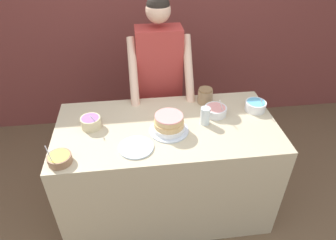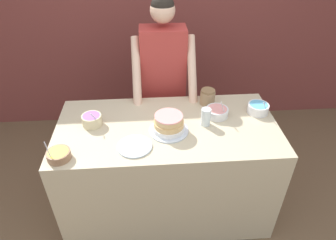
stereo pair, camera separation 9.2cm
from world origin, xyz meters
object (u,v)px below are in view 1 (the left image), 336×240
(person_baker, at_px, (159,73))
(frosting_bowl_purple, at_px, (91,122))
(drinking_glass, at_px, (205,116))
(frosting_bowl_yellow, at_px, (60,159))
(frosting_bowl_pink, at_px, (215,110))
(stoneware_jar, at_px, (205,96))
(ceramic_plate, at_px, (136,147))
(frosting_bowl_blue, at_px, (255,106))
(cake, at_px, (169,124))

(person_baker, distance_m, frosting_bowl_purple, 0.84)
(drinking_glass, bearing_deg, frosting_bowl_yellow, -163.57)
(frosting_bowl_pink, distance_m, stoneware_jar, 0.19)
(frosting_bowl_purple, relative_size, stoneware_jar, 1.14)
(drinking_glass, height_order, ceramic_plate, drinking_glass)
(person_baker, height_order, ceramic_plate, person_baker)
(person_baker, distance_m, ceramic_plate, 0.93)
(drinking_glass, distance_m, ceramic_plate, 0.59)
(frosting_bowl_blue, bearing_deg, cake, -165.36)
(frosting_bowl_purple, height_order, drinking_glass, frosting_bowl_purple)
(frosting_bowl_blue, bearing_deg, stoneware_jar, 156.92)
(frosting_bowl_yellow, distance_m, stoneware_jar, 1.26)
(frosting_bowl_pink, bearing_deg, frosting_bowl_yellow, -160.21)
(frosting_bowl_yellow, relative_size, frosting_bowl_blue, 0.96)
(frosting_bowl_purple, height_order, stoneware_jar, frosting_bowl_purple)
(frosting_bowl_pink, relative_size, drinking_glass, 1.29)
(cake, relative_size, frosting_bowl_pink, 1.65)
(frosting_bowl_blue, xyz_separation_m, stoneware_jar, (-0.39, 0.16, 0.02))
(frosting_bowl_purple, relative_size, frosting_bowl_blue, 0.89)
(cake, height_order, drinking_glass, cake)
(frosting_bowl_purple, bearing_deg, cake, -11.94)
(cake, relative_size, stoneware_jar, 2.25)
(drinking_glass, relative_size, ceramic_plate, 0.57)
(frosting_bowl_blue, height_order, frosting_bowl_pink, frosting_bowl_pink)
(frosting_bowl_purple, relative_size, drinking_glass, 1.08)
(frosting_bowl_yellow, bearing_deg, frosting_bowl_pink, 19.79)
(person_baker, distance_m, frosting_bowl_pink, 0.68)
(person_baker, relative_size, ceramic_plate, 7.05)
(person_baker, bearing_deg, drinking_glass, -66.68)
(person_baker, relative_size, frosting_bowl_yellow, 10.76)
(person_baker, xyz_separation_m, ceramic_plate, (-0.26, -0.88, -0.12))
(cake, bearing_deg, stoneware_jar, 45.19)
(frosting_bowl_yellow, height_order, drinking_glass, frosting_bowl_yellow)
(frosting_bowl_yellow, bearing_deg, person_baker, 51.88)
(frosting_bowl_blue, bearing_deg, frosting_bowl_pink, -176.20)
(cake, xyz_separation_m, frosting_bowl_pink, (0.40, 0.17, -0.03))
(cake, distance_m, frosting_bowl_blue, 0.77)
(frosting_bowl_blue, height_order, ceramic_plate, frosting_bowl_blue)
(person_baker, height_order, frosting_bowl_yellow, person_baker)
(cake, distance_m, frosting_bowl_yellow, 0.79)
(person_baker, distance_m, frosting_bowl_yellow, 1.23)
(drinking_glass, height_order, stoneware_jar, drinking_glass)
(frosting_bowl_pink, bearing_deg, frosting_bowl_blue, 3.80)
(frosting_bowl_yellow, xyz_separation_m, frosting_bowl_blue, (1.49, 0.44, 0.01))
(frosting_bowl_yellow, height_order, ceramic_plate, frosting_bowl_yellow)
(person_baker, relative_size, cake, 5.87)
(cake, xyz_separation_m, ceramic_plate, (-0.25, -0.16, -0.06))
(frosting_bowl_blue, xyz_separation_m, frosting_bowl_pink, (-0.34, -0.02, -0.00))
(cake, height_order, frosting_bowl_yellow, frosting_bowl_yellow)
(frosting_bowl_yellow, xyz_separation_m, frosting_bowl_pink, (1.15, 0.41, 0.00))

